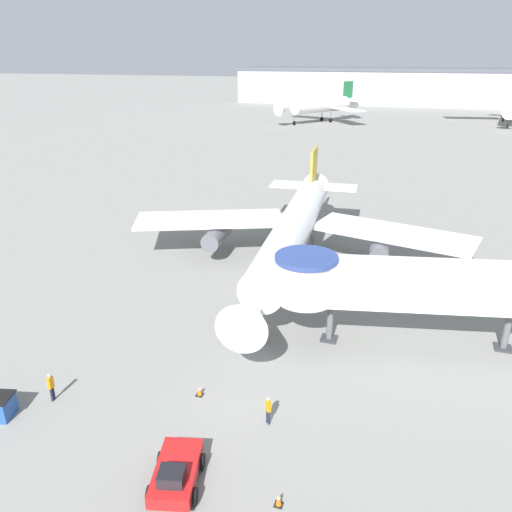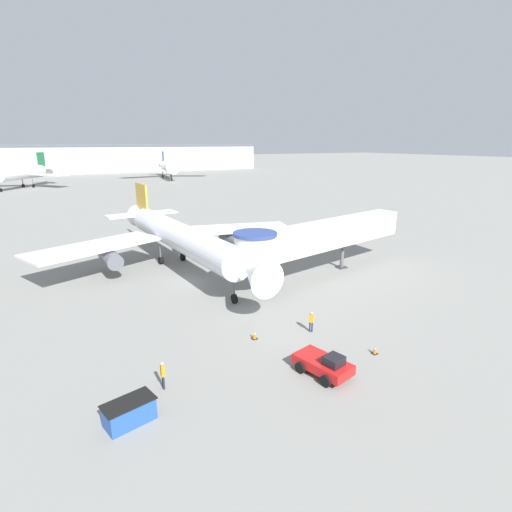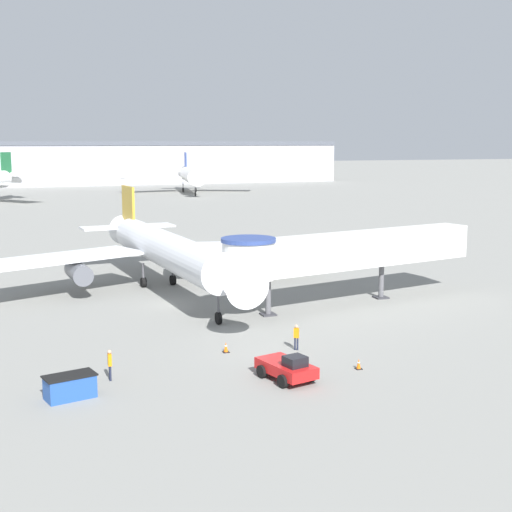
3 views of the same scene
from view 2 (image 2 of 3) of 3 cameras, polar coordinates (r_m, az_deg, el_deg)
ground_plane at (r=42.43m, az=-9.22°, el=-3.63°), size 800.00×800.00×0.00m
main_airplane at (r=46.64m, az=-11.14°, el=2.76°), size 32.28×33.68×8.60m
jet_bridge at (r=42.81m, az=8.54°, el=2.74°), size 23.83×7.76×6.10m
pushback_tug_red at (r=26.16m, az=9.69°, el=-14.99°), size 2.77×3.97×1.56m
service_container_blue at (r=23.10m, az=-17.64°, el=-20.47°), size 2.86×1.94×1.26m
traffic_cone_apron_front at (r=29.39m, az=16.60°, el=-12.71°), size 0.38×0.38×0.63m
traffic_cone_near_nose at (r=30.12m, az=-0.23°, el=-11.21°), size 0.40×0.40×0.67m
ground_crew_marshaller at (r=24.99m, az=-13.19°, el=-16.01°), size 0.23×0.34×1.76m
ground_crew_wing_walker at (r=31.18m, az=7.89°, el=-9.08°), size 0.36×0.35×1.66m
background_jet_blue_tail at (r=170.09m, az=-12.59°, el=12.36°), size 35.86×33.75×10.26m
background_jet_green_tail at (r=147.96m, az=-30.41°, el=10.20°), size 25.01×26.94×10.82m
terminal_building at (r=215.17m, az=-21.08°, el=12.95°), size 154.98×25.89×13.26m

